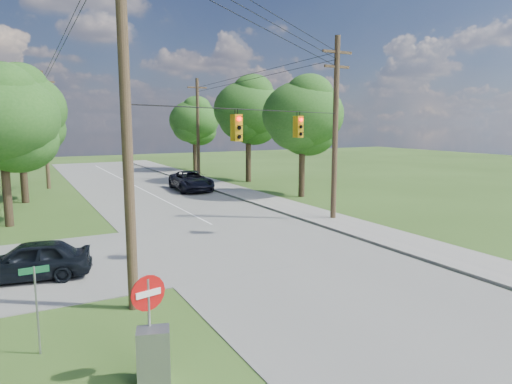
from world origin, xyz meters
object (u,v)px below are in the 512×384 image
pole_sw (125,103)px  pole_ne (335,126)px  car_main_north (191,181)px  control_cabinet (154,357)px  pole_north_w (45,129)px  car_cross_dark (30,260)px  do_not_enter_sign (149,304)px  pole_north_e (198,128)px

pole_sw → pole_ne: pole_sw is taller
car_main_north → control_cabinet: size_ratio=4.62×
pole_ne → control_cabinet: (-14.08, -11.96, -4.83)m
car_main_north → control_cabinet: 28.91m
pole_north_w → car_main_north: pole_north_w is taller
pole_sw → car_cross_dark: 7.49m
pole_sw → car_cross_dark: size_ratio=2.86×
car_cross_dark → do_not_enter_sign: (2.09, -8.50, 1.02)m
pole_north_e → pole_ne: bearing=-90.0°
car_main_north → pole_north_w: bearing=150.3°
car_cross_dark → car_main_north: size_ratio=0.72×
pole_sw → pole_ne: bearing=29.4°
pole_north_w → car_cross_dark: pole_north_w is taller
pole_north_w → pole_ne: bearing=-57.7°
do_not_enter_sign → car_main_north: bearing=55.5°
car_main_north → pole_ne: bearing=-72.8°
pole_ne → car_cross_dark: pole_ne is taller
pole_ne → pole_north_e: size_ratio=1.05×
car_main_north → control_cabinet: bearing=-107.3°
pole_sw → car_main_north: (10.10, 22.51, -5.38)m
pole_ne → control_cabinet: 19.09m
pole_sw → pole_north_w: 29.62m
pole_north_e → pole_north_w: 13.90m
pole_ne → control_cabinet: size_ratio=8.26×
pole_ne → car_cross_dark: 17.18m
pole_ne → car_main_north: 15.98m
control_cabinet → do_not_enter_sign: do_not_enter_sign is taller
pole_sw → pole_north_e: (13.50, 29.60, -1.10)m
car_cross_dark → control_cabinet: 8.95m
pole_ne → pole_north_w: size_ratio=1.05×
do_not_enter_sign → pole_sw: bearing=69.2°
car_cross_dark → car_main_north: (12.79, 18.17, 0.10)m
pole_ne → do_not_enter_sign: pole_ne is taller
control_cabinet → do_not_enter_sign: 1.15m
pole_sw → pole_ne: (13.50, 7.60, -0.76)m
pole_north_e → pole_north_w: size_ratio=1.00×
pole_north_e → control_cabinet: pole_north_e is taller
car_main_north → do_not_enter_sign: do_not_enter_sign is taller
pole_north_w → car_main_north: size_ratio=1.70×
pole_north_w → car_cross_dark: bearing=-95.2°
pole_north_e → do_not_enter_sign: 36.74m
car_cross_dark → do_not_enter_sign: bearing=24.6°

